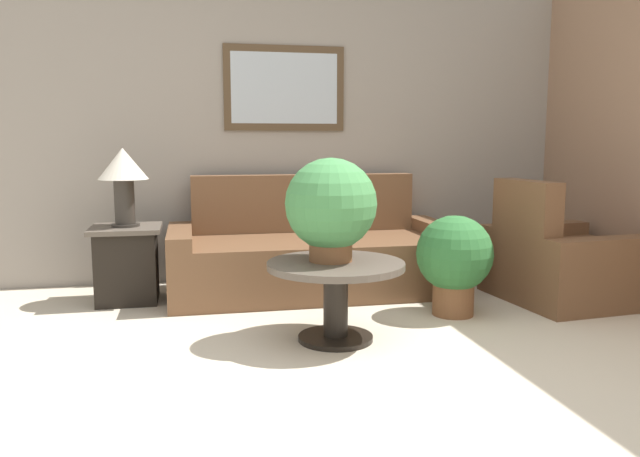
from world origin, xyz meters
The scene contains 9 objects.
ground_plane centered at (0.00, 0.00, 0.00)m, with size 20.00×20.00×0.00m, color beige.
wall_back centered at (-0.01, 2.65, 1.31)m, with size 6.48×0.09×2.60m.
couch_main centered at (-0.10, 2.08, 0.28)m, with size 2.23×0.98×0.91m.
armchair centered at (1.69, 1.40, 0.28)m, with size 1.01×1.07×0.91m.
coffee_table centered at (-0.20, 0.81, 0.35)m, with size 0.82×0.82×0.48m.
side_table centered at (-1.51, 2.03, 0.29)m, with size 0.51×0.51×0.57m.
table_lamp centered at (-1.51, 2.03, 0.97)m, with size 0.36×0.36×0.58m.
potted_plant_on_table centered at (-0.23, 0.85, 0.81)m, with size 0.55×0.55×0.62m.
potted_plant_floor centered at (0.72, 1.19, 0.39)m, with size 0.52×0.52×0.69m.
Camera 1 is at (-1.04, -2.72, 1.20)m, focal length 35.00 mm.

